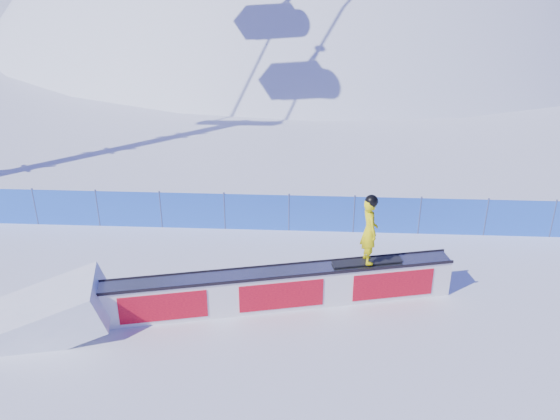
{
  "coord_description": "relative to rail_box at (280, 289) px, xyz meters",
  "views": [
    {
      "loc": [
        -0.36,
        -12.73,
        9.12
      ],
      "look_at": [
        -1.16,
        2.2,
        1.82
      ],
      "focal_mm": 40.0,
      "sensor_mm": 36.0,
      "label": 1
    }
  ],
  "objects": [
    {
      "name": "snowboarder",
      "position": [
        2.18,
        0.5,
        1.45
      ],
      "size": [
        1.81,
        0.71,
        1.86
      ],
      "rotation": [
        0.0,
        0.0,
        1.79
      ],
      "color": "black",
      "rests_on": "rail_box"
    },
    {
      "name": "snow_ramp",
      "position": [
        -5.38,
        -1.23,
        -0.52
      ],
      "size": [
        3.13,
        2.33,
        1.75
      ],
      "primitive_type": null,
      "rotation": [
        0.0,
        -0.31,
        0.22
      ],
      "color": "white",
      "rests_on": "ground"
    },
    {
      "name": "rail_box",
      "position": [
        0.0,
        0.0,
        0.0
      ],
      "size": [
        8.75,
        2.57,
        1.06
      ],
      "rotation": [
        0.0,
        0.0,
        0.22
      ],
      "color": "white",
      "rests_on": "ground"
    },
    {
      "name": "safety_fence",
      "position": [
        1.07,
        4.12,
        0.08
      ],
      "size": [
        22.05,
        0.05,
        1.3
      ],
      "color": "blue",
      "rests_on": "ground"
    },
    {
      "name": "ground",
      "position": [
        1.07,
        -0.38,
        -0.52
      ],
      "size": [
        160.0,
        160.0,
        0.0
      ],
      "primitive_type": "plane",
      "color": "white",
      "rests_on": "ground"
    },
    {
      "name": "snow_hill",
      "position": [
        1.07,
        41.62,
        -18.52
      ],
      "size": [
        64.0,
        64.0,
        64.0
      ],
      "color": "white",
      "rests_on": "ground"
    }
  ]
}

